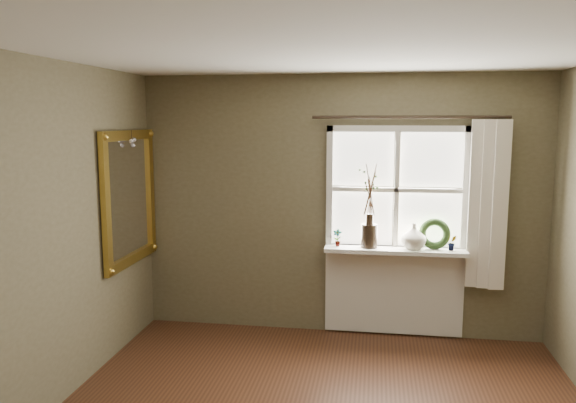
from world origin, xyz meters
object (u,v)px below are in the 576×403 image
(dark_jug, at_px, (369,236))
(gilt_mirror, at_px, (130,197))
(cream_vase, at_px, (414,236))
(wreath, at_px, (434,237))

(dark_jug, bearing_deg, gilt_mirror, -169.49)
(dark_jug, distance_m, cream_vase, 0.42)
(wreath, height_order, gilt_mirror, gilt_mirror)
(dark_jug, bearing_deg, wreath, 3.68)
(wreath, bearing_deg, dark_jug, -174.52)
(gilt_mirror, bearing_deg, cream_vase, 8.88)
(wreath, xyz_separation_m, gilt_mirror, (-2.89, -0.46, 0.39))
(wreath, relative_size, gilt_mirror, 0.24)
(dark_jug, bearing_deg, cream_vase, 0.00)
(cream_vase, bearing_deg, gilt_mirror, -171.12)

